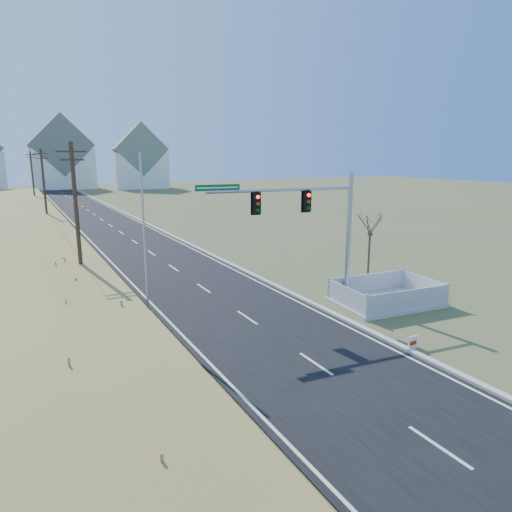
{
  "coord_description": "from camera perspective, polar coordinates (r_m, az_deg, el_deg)",
  "views": [
    {
      "loc": [
        -9.96,
        -15.67,
        8.1
      ],
      "look_at": [
        0.14,
        3.3,
        3.4
      ],
      "focal_mm": 32.0,
      "sensor_mm": 36.0,
      "label": 1
    }
  ],
  "objects": [
    {
      "name": "utility_pole_mid",
      "position": [
        60.87,
        -24.97,
        7.98
      ],
      "size": [
        1.8,
        0.26,
        9.0
      ],
      "color": "#422D1E",
      "rests_on": "ground"
    },
    {
      "name": "open_sign",
      "position": [
        20.9,
        18.98,
        -10.22
      ],
      "size": [
        0.49,
        0.07,
        0.61
      ],
      "rotation": [
        0.0,
        0.0,
        0.01
      ],
      "color": "white",
      "rests_on": "ground"
    },
    {
      "name": "utility_pole_far",
      "position": [
        90.8,
        -26.15,
        8.94
      ],
      "size": [
        1.8,
        0.26,
        9.0
      ],
      "color": "#422D1E",
      "rests_on": "ground"
    },
    {
      "name": "flagpole",
      "position": [
        22.31,
        -13.64,
        -0.4
      ],
      "size": [
        0.37,
        0.37,
        8.31
      ],
      "color": "#B7B5AD",
      "rests_on": "ground"
    },
    {
      "name": "condo_n",
      "position": [
        128.23,
        -23.13,
        11.15
      ],
      "size": [
        15.27,
        10.2,
        18.54
      ],
      "color": "white",
      "rests_on": "ground"
    },
    {
      "name": "road",
      "position": [
        66.91,
        -19.32,
        4.72
      ],
      "size": [
        8.0,
        180.0,
        0.06
      ],
      "primitive_type": "cube",
      "color": "black",
      "rests_on": "ground"
    },
    {
      "name": "utility_pole_near",
      "position": [
        31.05,
        -21.54,
        5.16
      ],
      "size": [
        1.8,
        0.26,
        9.0
      ],
      "color": "#422D1E",
      "rests_on": "ground"
    },
    {
      "name": "curb",
      "position": [
        67.65,
        -15.84,
        5.07
      ],
      "size": [
        0.3,
        180.0,
        0.18
      ],
      "primitive_type": "cube",
      "color": "#B2AFA8",
      "rests_on": "ground"
    },
    {
      "name": "condo_ne",
      "position": [
        123.37,
        -14.25,
        11.38
      ],
      "size": [
        14.12,
        10.51,
        16.52
      ],
      "rotation": [
        0.0,
        0.0,
        -0.1
      ],
      "color": "white",
      "rests_on": "ground"
    },
    {
      "name": "fence_enclosure",
      "position": [
        26.72,
        15.91,
        -5.2
      ],
      "size": [
        5.95,
        4.31,
        1.29
      ],
      "rotation": [
        0.0,
        0.0,
        -0.08
      ],
      "color": "#B7B5AD",
      "rests_on": "ground"
    },
    {
      "name": "ground",
      "position": [
        20.26,
        4.13,
        -11.27
      ],
      "size": [
        260.0,
        260.0,
        0.0
      ],
      "primitive_type": "plane",
      "color": "#4C5B2C",
      "rests_on": "ground"
    },
    {
      "name": "traffic_signal_mast",
      "position": [
        25.05,
        7.99,
        3.82
      ],
      "size": [
        9.06,
        1.18,
        7.24
      ],
      "rotation": [
        0.0,
        0.0,
        -0.1
      ],
      "color": "#9EA0A5",
      "rests_on": "ground"
    },
    {
      "name": "bare_tree",
      "position": [
        30.8,
        14.13,
        4.05
      ],
      "size": [
        1.81,
        1.81,
        4.79
      ],
      "color": "#4C3F33",
      "rests_on": "ground"
    }
  ]
}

